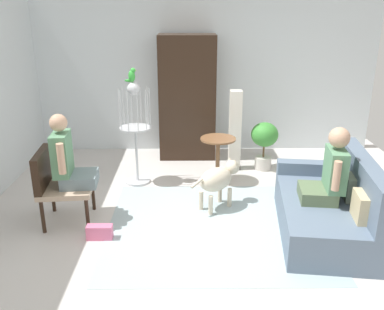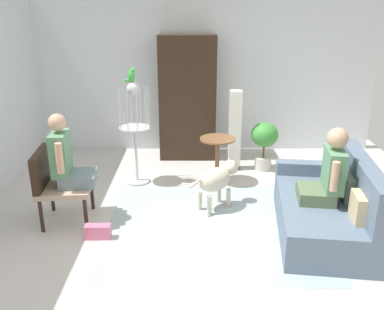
{
  "view_description": "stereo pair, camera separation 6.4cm",
  "coord_description": "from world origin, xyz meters",
  "views": [
    {
      "loc": [
        -0.17,
        -4.37,
        2.43
      ],
      "look_at": [
        -0.13,
        -0.06,
        0.89
      ],
      "focal_mm": 38.83,
      "sensor_mm": 36.0,
      "label": 1
    },
    {
      "loc": [
        -0.11,
        -4.37,
        2.43
      ],
      "look_at": [
        -0.13,
        -0.06,
        0.89
      ],
      "focal_mm": 38.83,
      "sensor_mm": 36.0,
      "label": 2
    }
  ],
  "objects": [
    {
      "name": "potted_plant",
      "position": [
        1.01,
        1.75,
        0.49
      ],
      "size": [
        0.42,
        0.42,
        0.76
      ],
      "color": "beige",
      "rests_on": "ground"
    },
    {
      "name": "person_on_couch",
      "position": [
        1.36,
        -0.22,
        0.74
      ],
      "size": [
        0.49,
        0.57,
        0.83
      ],
      "color": "#566A4A"
    },
    {
      "name": "column_lamp",
      "position": [
        0.55,
        1.79,
        0.62
      ],
      "size": [
        0.2,
        0.2,
        1.25
      ],
      "color": "#4C4742",
      "rests_on": "ground"
    },
    {
      "name": "person_on_armchair",
      "position": [
        -1.56,
        0.1,
        0.79
      ],
      "size": [
        0.5,
        0.55,
        0.85
      ],
      "color": "slate"
    },
    {
      "name": "armchair",
      "position": [
        -1.71,
        0.09,
        0.53
      ],
      "size": [
        0.65,
        0.68,
        0.89
      ],
      "color": "black",
      "rests_on": "ground"
    },
    {
      "name": "bird_cage_stand",
      "position": [
        -0.91,
        1.25,
        0.81
      ],
      "size": [
        0.44,
        0.44,
        1.47
      ],
      "color": "silver",
      "rests_on": "ground"
    },
    {
      "name": "dog",
      "position": [
        0.2,
        0.43,
        0.39
      ],
      "size": [
        0.64,
        0.56,
        0.61
      ],
      "color": "beige",
      "rests_on": "ground"
    },
    {
      "name": "parrot",
      "position": [
        -0.93,
        1.25,
        1.56
      ],
      "size": [
        0.17,
        0.1,
        0.19
      ],
      "color": "green",
      "rests_on": "bird_cage_stand"
    },
    {
      "name": "handbag",
      "position": [
        -1.15,
        -0.33,
        0.08
      ],
      "size": [
        0.28,
        0.11,
        0.16
      ],
      "primitive_type": "cube",
      "color": "#D8668C",
      "rests_on": "ground"
    },
    {
      "name": "couch",
      "position": [
        1.42,
        -0.2,
        0.3
      ],
      "size": [
        1.14,
        1.79,
        0.89
      ],
      "color": "slate",
      "rests_on": "ground"
    },
    {
      "name": "back_wall",
      "position": [
        0.0,
        2.82,
        1.34
      ],
      "size": [
        6.08,
        0.12,
        2.68
      ],
      "primitive_type": "cube",
      "color": "silver",
      "rests_on": "ground"
    },
    {
      "name": "ground_plane",
      "position": [
        0.0,
        0.0,
        0.0
      ],
      "size": [
        6.62,
        6.62,
        0.0
      ],
      "primitive_type": "plane",
      "color": "beige"
    },
    {
      "name": "area_rug",
      "position": [
        0.14,
        -0.08,
        0.0
      ],
      "size": [
        2.49,
        2.28,
        0.01
      ],
      "primitive_type": "cube",
      "color": "#9EB2B7",
      "rests_on": "ground"
    },
    {
      "name": "armoire_cabinet",
      "position": [
        -0.18,
        2.41,
        1.01
      ],
      "size": [
        0.92,
        0.56,
        2.02
      ],
      "primitive_type": "cube",
      "color": "black",
      "rests_on": "ground"
    },
    {
      "name": "round_end_table",
      "position": [
        0.25,
        1.24,
        0.41
      ],
      "size": [
        0.51,
        0.51,
        0.67
      ],
      "color": "brown",
      "rests_on": "ground"
    }
  ]
}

